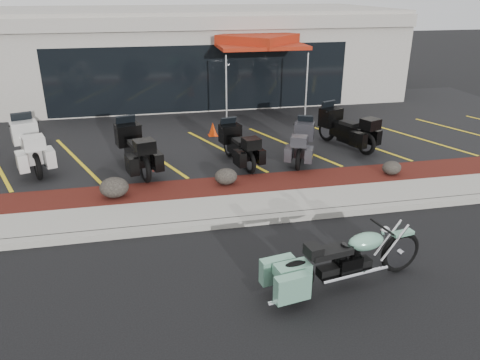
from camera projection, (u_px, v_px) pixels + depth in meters
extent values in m
plane|color=black|center=(270.00, 243.00, 9.65)|extent=(90.00, 90.00, 0.00)
cube|color=gray|center=(260.00, 220.00, 10.44)|extent=(24.00, 0.25, 0.15)
cube|color=gray|center=(253.00, 206.00, 11.07)|extent=(24.00, 1.20, 0.15)
cube|color=black|center=(242.00, 187.00, 12.15)|extent=(24.00, 1.20, 0.16)
cube|color=black|center=(211.00, 129.00, 17.04)|extent=(26.00, 9.60, 0.15)
cube|color=gray|center=(190.00, 53.00, 22.00)|extent=(18.00, 8.00, 4.00)
cube|color=black|center=(202.00, 79.00, 18.59)|extent=(12.00, 0.06, 2.60)
cube|color=gray|center=(200.00, 23.00, 17.76)|extent=(18.00, 0.30, 0.50)
ellipsoid|color=black|center=(114.00, 187.00, 11.28)|extent=(0.70, 0.58, 0.49)
ellipsoid|color=black|center=(226.00, 176.00, 12.04)|extent=(0.59, 0.49, 0.42)
ellipsoid|color=black|center=(392.00, 168.00, 12.68)|extent=(0.52, 0.44, 0.37)
cone|color=#EB3B07|center=(213.00, 129.00, 16.00)|extent=(0.36, 0.36, 0.46)
cylinder|color=silver|center=(247.00, 92.00, 16.68)|extent=(0.06, 0.06, 2.51)
cylinder|color=silver|center=(312.00, 83.00, 18.22)|extent=(0.06, 0.06, 2.51)
cylinder|color=silver|center=(205.00, 79.00, 19.05)|extent=(0.06, 0.06, 2.51)
cylinder|color=silver|center=(266.00, 72.00, 20.59)|extent=(0.06, 0.06, 2.51)
cube|color=maroon|center=(258.00, 44.00, 18.09)|extent=(4.24, 4.24, 0.13)
cube|color=maroon|center=(258.00, 39.00, 18.02)|extent=(3.17, 3.17, 0.38)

